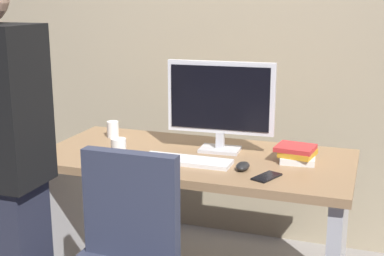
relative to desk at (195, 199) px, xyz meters
The scene contains 9 objects.
wall_back 1.29m from the desk, 90.00° to the left, with size 6.40×0.10×3.00m, color tan.
desk is the anchor object (origin of this frame).
monitor 0.51m from the desk, 48.64° to the left, with size 0.54×0.15×0.46m.
keyboard 0.27m from the desk, 91.61° to the right, with size 0.43×0.13×0.02m, color white.
mouse 0.40m from the desk, 27.62° to the right, with size 0.06×0.10×0.03m, color black.
cup_near_keyboard 0.47m from the desk, 159.98° to the right, with size 0.08×0.08×0.09m, color white.
cup_by_monitor 0.63m from the desk, 162.21° to the left, with size 0.07×0.07×0.09m, color white.
book_stack 0.56m from the desk, ahead, with size 0.20×0.18×0.08m.
cell_phone 0.51m from the desk, 28.29° to the right, with size 0.07×0.14×0.01m, color black.
Camera 1 is at (0.82, -2.39, 1.53)m, focal length 49.95 mm.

